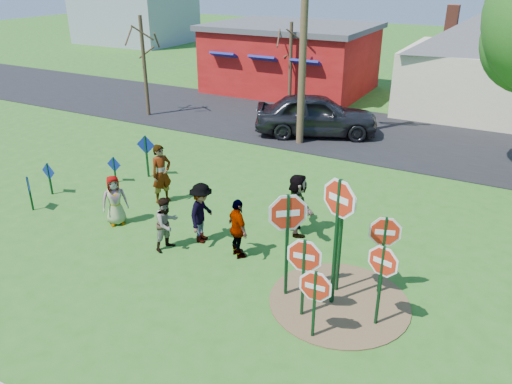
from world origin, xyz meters
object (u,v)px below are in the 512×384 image
stop_sign_a (304,262)px  stop_sign_c (338,214)px  utility_pole (304,18)px  stop_sign_d (384,237)px  person_a (115,200)px  suv (316,115)px  person_b (161,174)px  stop_sign_b (343,212)px

stop_sign_a → stop_sign_c: (0.42, 0.73, 0.90)m
stop_sign_a → utility_pole: size_ratio=0.21×
stop_sign_d → utility_pole: utility_pole is taller
person_a → utility_pole: (1.79, 9.34, 4.37)m
person_a → suv: suv is taller
stop_sign_a → suv: size_ratio=0.38×
person_b → person_a: bearing=-168.5°
stop_sign_b → stop_sign_c: stop_sign_c is taller
stop_sign_c → suv: size_ratio=0.60×
person_b → utility_pole: (1.53, 7.47, 4.17)m
stop_sign_d → suv: size_ratio=0.39×
stop_sign_d → stop_sign_c: bearing=-151.4°
stop_sign_b → stop_sign_d: (0.88, 0.40, -0.60)m
stop_sign_d → person_a: stop_sign_d is taller
person_a → suv: bearing=27.9°
stop_sign_c → suv: stop_sign_c is taller
stop_sign_c → stop_sign_d: bearing=69.0°
stop_sign_a → person_a: (-6.56, 1.33, -0.61)m
stop_sign_b → suv: stop_sign_b is taller
stop_sign_a → stop_sign_b: bearing=66.3°
stop_sign_a → stop_sign_b: (0.36, 1.22, 0.72)m
stop_sign_b → person_a: 7.05m
stop_sign_a → person_b: (-6.30, 3.20, -0.40)m
stop_sign_b → suv: bearing=132.2°
stop_sign_c → person_b: (-6.72, 2.47, -1.30)m
stop_sign_c → utility_pole: utility_pole is taller
stop_sign_d → utility_pole: (-6.01, 9.05, 3.65)m
person_a → person_b: (0.26, 1.87, 0.21)m
utility_pole → stop_sign_a: bearing=-65.9°
utility_pole → stop_sign_b: bearing=-61.5°
stop_sign_b → stop_sign_d: 1.14m
stop_sign_b → person_a: (-6.92, 0.10, -1.32)m
person_a → person_b: bearing=30.3°
person_b → utility_pole: 8.69m
stop_sign_c → stop_sign_d: stop_sign_c is taller
stop_sign_d → person_b: stop_sign_d is taller
stop_sign_d → person_b: size_ratio=1.09×
stop_sign_c → stop_sign_a: bearing=-98.5°
stop_sign_d → stop_sign_a: bearing=-146.3°
stop_sign_c → utility_pole: bearing=139.2°
stop_sign_a → stop_sign_c: size_ratio=0.63×
stop_sign_d → suv: (-5.84, 10.44, -0.53)m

